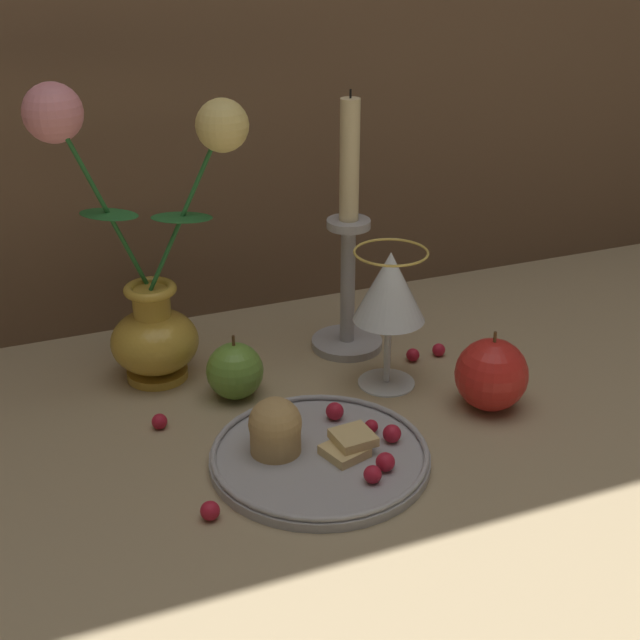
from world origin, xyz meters
name	(u,v)px	position (x,y,z in m)	size (l,w,h in m)	color
ground_plane	(339,408)	(0.00, 0.00, 0.00)	(2.40, 2.40, 0.00)	#9E8966
vase	(148,271)	(-0.17, 0.15, 0.14)	(0.23, 0.10, 0.35)	gold
plate_with_pastries	(312,449)	(-0.07, -0.09, 0.02)	(0.22, 0.22, 0.07)	#A3A3A8
wine_glass	(390,291)	(0.07, 0.03, 0.12)	(0.08, 0.08, 0.17)	silver
candlestick	(348,260)	(0.07, 0.13, 0.12)	(0.09, 0.09, 0.32)	#A3A3A8
apple_beside_vase	(235,371)	(-0.10, 0.07, 0.03)	(0.07, 0.07, 0.08)	#669938
apple_near_glass	(491,375)	(0.16, -0.06, 0.04)	(0.08, 0.08, 0.09)	red
berry_near_plate	(210,511)	(-0.19, -0.14, 0.01)	(0.02, 0.02, 0.02)	#AD192D
berry_front_center	(439,350)	(0.16, 0.07, 0.01)	(0.02, 0.02, 0.02)	#AD192D
berry_by_glass_stem	(160,421)	(-0.20, 0.03, 0.01)	(0.02, 0.02, 0.02)	#AD192D
berry_under_candlestick	(413,355)	(0.13, 0.07, 0.01)	(0.02, 0.02, 0.02)	#AD192D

